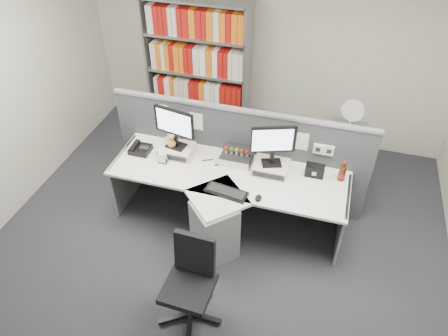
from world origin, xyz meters
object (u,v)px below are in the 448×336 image
(desk_calendar, at_px, (162,159))
(shelving_unit, at_px, (198,73))
(desktop_pc, at_px, (237,157))
(office_chair, at_px, (191,279))
(desk, at_px, (223,204))
(speaker, at_px, (315,170))
(monitor_right, at_px, (273,142))
(desk_phone, at_px, (140,149))
(cola_bottle, at_px, (342,173))
(keyboard, at_px, (226,192))
(desk_fan, at_px, (352,112))
(monitor_left, at_px, (174,125))
(mouse, at_px, (258,198))
(filing_cabinet, at_px, (343,155))

(desk_calendar, xyz_separation_m, shelving_unit, (-0.14, 1.66, 0.20))
(desktop_pc, distance_m, office_chair, 1.53)
(desk, height_order, speaker, speaker)
(monitor_right, relative_size, desktop_pc, 1.40)
(desk_phone, xyz_separation_m, cola_bottle, (2.27, 0.16, 0.06))
(keyboard, bearing_deg, desk_fan, 52.83)
(monitor_left, xyz_separation_m, office_chair, (0.67, -1.42, -0.62))
(mouse, height_order, desk_fan, desk_fan)
(desk, height_order, filing_cabinet, desk)
(monitor_left, bearing_deg, cola_bottle, 2.13)
(monitor_left, relative_size, speaker, 2.44)
(shelving_unit, bearing_deg, desk_fan, -12.08)
(desk_calendar, height_order, filing_cabinet, desk_calendar)
(desk_phone, relative_size, speaker, 1.15)
(desk, bearing_deg, shelving_unit, 115.96)
(desk, relative_size, desk_calendar, 21.56)
(desk, height_order, desk_calendar, desk_calendar)
(desk_phone, bearing_deg, shelving_unit, 83.26)
(monitor_left, distance_m, monitor_right, 1.10)
(mouse, bearing_deg, desk_fan, 61.95)
(monitor_left, distance_m, desk_calendar, 0.40)
(desk_fan, bearing_deg, speaker, -107.40)
(keyboard, bearing_deg, desk_phone, 161.33)
(desktop_pc, relative_size, desk_fan, 0.73)
(mouse, xyz_separation_m, desk_calendar, (-1.16, 0.28, 0.03))
(desktop_pc, relative_size, desk_calendar, 2.83)
(office_chair, bearing_deg, cola_bottle, 51.84)
(desk, xyz_separation_m, mouse, (0.41, -0.09, 0.28))
(desk_phone, height_order, shelving_unit, shelving_unit)
(speaker, bearing_deg, monitor_left, -177.79)
(desk_calendar, bearing_deg, mouse, -13.40)
(monitor_right, height_order, shelving_unit, shelving_unit)
(mouse, bearing_deg, office_chair, -112.62)
(monitor_right, bearing_deg, filing_cabinet, 53.04)
(desk_calendar, xyz_separation_m, filing_cabinet, (1.96, 1.21, -0.42))
(monitor_right, distance_m, desk_fan, 1.28)
(keyboard, height_order, desk_fan, desk_fan)
(desk, distance_m, desk_fan, 1.92)
(cola_bottle, bearing_deg, speaker, -178.32)
(keyboard, relative_size, desk_fan, 1.00)
(office_chair, bearing_deg, desk_fan, 64.00)
(keyboard, bearing_deg, desk, 125.96)
(speaker, bearing_deg, cola_bottle, 1.68)
(monitor_right, distance_m, filing_cabinet, 1.48)
(desk, bearing_deg, desk_phone, 164.75)
(monitor_right, bearing_deg, desk_calendar, -170.60)
(cola_bottle, xyz_separation_m, filing_cabinet, (0.02, 0.95, -0.46))
(monitor_left, distance_m, desk_fan, 2.13)
(desk_phone, bearing_deg, cola_bottle, 3.96)
(keyboard, distance_m, desk_calendar, 0.87)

